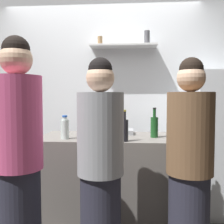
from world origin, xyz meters
TOP-DOWN VIEW (x-y plane):
  - back_wall_assembly at (0.00, 1.25)m, footprint 4.80×0.32m
  - refrigerator at (1.38, 0.85)m, footprint 0.58×0.66m
  - counter at (0.20, 0.48)m, footprint 1.47×0.74m
  - baking_pan at (0.25, 0.66)m, footprint 0.34×0.24m
  - utensil_holder at (0.05, 0.36)m, footprint 0.10×0.10m
  - wine_bottle_green_glass at (0.62, 0.43)m, footprint 0.08×0.08m
  - wine_bottle_pale_glass at (0.86, 0.22)m, footprint 0.08×0.08m
  - wine_bottle_dark_glass at (0.33, 0.18)m, footprint 0.07×0.07m
  - water_bottle_plastic at (-0.24, 0.27)m, footprint 0.08×0.08m
  - person_pink_top at (-0.39, -0.44)m, footprint 0.34×0.34m
  - person_grey_hoodie at (0.17, -0.31)m, footprint 0.34×0.34m
  - person_brown_jacket at (0.83, -0.25)m, footprint 0.34×0.34m

SIDE VIEW (x-z plane):
  - counter at x=0.20m, z-range 0.00..0.91m
  - person_grey_hoodie at x=0.17m, z-range -0.01..1.59m
  - person_brown_jacket at x=0.83m, z-range -0.01..1.59m
  - refrigerator at x=1.38m, z-range 0.00..1.60m
  - person_pink_top at x=-0.39m, z-range 0.00..1.73m
  - baking_pan at x=0.25m, z-range 0.91..0.96m
  - utensil_holder at x=0.05m, z-range 0.86..1.08m
  - water_bottle_plastic at x=-0.24m, z-range 0.90..1.13m
  - wine_bottle_dark_glass at x=0.33m, z-range 0.88..1.17m
  - wine_bottle_green_glass at x=0.62m, z-range 0.88..1.17m
  - wine_bottle_pale_glass at x=0.86m, z-range 0.88..1.21m
  - back_wall_assembly at x=0.00m, z-range 0.00..2.60m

